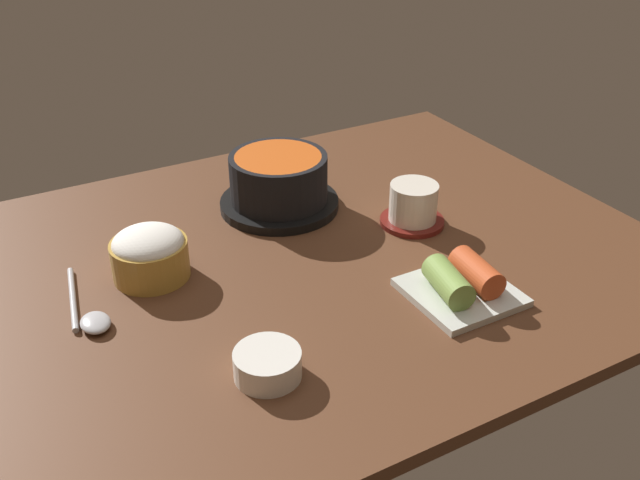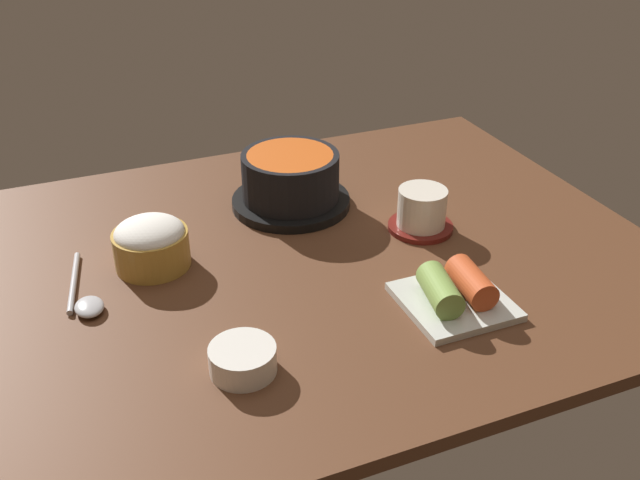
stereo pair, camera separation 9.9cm
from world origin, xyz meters
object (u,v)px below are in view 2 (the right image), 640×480
(kimchi_plate, at_px, (455,293))
(side_bowl_near, at_px, (243,358))
(stone_pot, at_px, (291,181))
(tea_cup_with_saucer, at_px, (421,210))
(rice_bowl, at_px, (151,243))
(spoon, at_px, (84,299))

(kimchi_plate, distance_m, side_bowl_near, 0.28)
(stone_pot, height_order, tea_cup_with_saucer, stone_pot)
(rice_bowl, height_order, side_bowl_near, rice_bowl)
(rice_bowl, distance_m, side_bowl_near, 0.26)
(spoon, bearing_deg, side_bowl_near, -53.44)
(stone_pot, xyz_separation_m, side_bowl_near, (-0.19, -0.35, -0.03))
(tea_cup_with_saucer, bearing_deg, spoon, -179.06)
(tea_cup_with_saucer, xyz_separation_m, side_bowl_near, (-0.34, -0.21, -0.01))
(stone_pot, bearing_deg, spoon, -155.88)
(side_bowl_near, distance_m, spoon, 0.25)
(rice_bowl, xyz_separation_m, spoon, (-0.10, -0.06, -0.03))
(stone_pot, bearing_deg, rice_bowl, -158.56)
(kimchi_plate, bearing_deg, rice_bowl, 144.42)
(rice_bowl, xyz_separation_m, side_bowl_near, (0.05, -0.26, -0.02))
(rice_bowl, relative_size, kimchi_plate, 0.79)
(rice_bowl, relative_size, tea_cup_with_saucer, 1.05)
(tea_cup_with_saucer, xyz_separation_m, kimchi_plate, (-0.06, -0.19, -0.01))
(side_bowl_near, bearing_deg, rice_bowl, 100.98)
(stone_pot, height_order, side_bowl_near, stone_pot)
(rice_bowl, height_order, kimchi_plate, rice_bowl)
(kimchi_plate, xyz_separation_m, side_bowl_near, (-0.28, -0.02, -0.00))
(tea_cup_with_saucer, xyz_separation_m, spoon, (-0.49, -0.01, -0.03))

